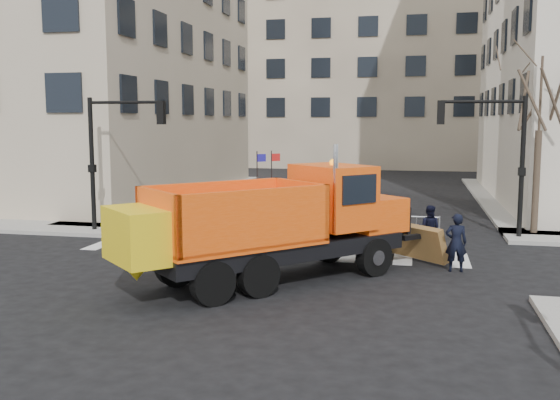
% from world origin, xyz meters
% --- Properties ---
extents(ground, '(120.00, 120.00, 0.00)m').
position_xyz_m(ground, '(0.00, 0.00, 0.00)').
color(ground, black).
rests_on(ground, ground).
extents(sidewalk_back, '(64.00, 5.00, 0.15)m').
position_xyz_m(sidewalk_back, '(0.00, 8.50, 0.07)').
color(sidewalk_back, gray).
rests_on(sidewalk_back, ground).
extents(building_far, '(30.00, 18.00, 24.00)m').
position_xyz_m(building_far, '(0.00, 52.00, 12.00)').
color(building_far, gray).
rests_on(building_far, ground).
extents(traffic_light_left, '(0.18, 0.18, 5.40)m').
position_xyz_m(traffic_light_left, '(-8.00, 7.50, 2.70)').
color(traffic_light_left, black).
rests_on(traffic_light_left, ground).
extents(traffic_light_right, '(0.18, 0.18, 5.40)m').
position_xyz_m(traffic_light_right, '(8.50, 9.50, 2.70)').
color(traffic_light_right, black).
rests_on(traffic_light_right, ground).
extents(crowd_barriers, '(12.60, 0.60, 1.10)m').
position_xyz_m(crowd_barriers, '(-0.75, 7.60, 0.55)').
color(crowd_barriers, '#9EA0A5').
rests_on(crowd_barriers, ground).
extents(street_tree, '(3.00, 3.00, 7.50)m').
position_xyz_m(street_tree, '(9.20, 10.50, 3.75)').
color(street_tree, '#382B21').
rests_on(street_tree, ground).
extents(plow_truck, '(8.74, 9.01, 3.85)m').
position_xyz_m(plow_truck, '(0.78, 1.43, 1.71)').
color(plow_truck, black).
rests_on(plow_truck, ground).
extents(cop_a, '(0.67, 0.47, 1.76)m').
position_xyz_m(cop_a, '(5.87, 3.82, 0.88)').
color(cop_a, black).
rests_on(cop_a, ground).
extents(cop_b, '(0.90, 0.78, 1.60)m').
position_xyz_m(cop_b, '(5.13, 6.75, 0.80)').
color(cop_b, black).
rests_on(cop_b, ground).
extents(cop_c, '(1.24, 0.96, 1.96)m').
position_xyz_m(cop_c, '(3.71, 6.66, 0.98)').
color(cop_c, black).
rests_on(cop_c, ground).
extents(worker, '(1.38, 0.93, 1.97)m').
position_xyz_m(worker, '(-4.19, 6.96, 1.14)').
color(worker, '#E0F41C').
rests_on(worker, sidewalk_back).
extents(newspaper_box, '(0.51, 0.47, 1.10)m').
position_xyz_m(newspaper_box, '(3.06, 9.60, 0.70)').
color(newspaper_box, maroon).
rests_on(newspaper_box, sidewalk_back).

